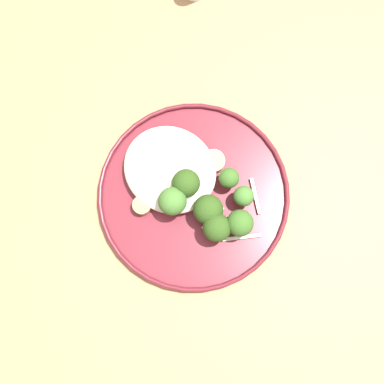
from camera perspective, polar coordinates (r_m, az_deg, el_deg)
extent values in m
plane|color=#2D2B28|center=(1.44, 1.09, -4.69)|extent=(6.00, 6.00, 0.00)
cube|color=#9E754C|center=(0.72, 2.16, 1.65)|extent=(1.40, 1.00, 0.04)
cylinder|color=maroon|center=(0.69, 0.00, -0.24)|extent=(0.29, 0.29, 0.01)
torus|color=maroon|center=(0.69, 0.00, -0.10)|extent=(0.29, 0.29, 0.01)
ellipsoid|color=beige|center=(0.68, -2.77, 2.85)|extent=(0.14, 0.13, 0.03)
cylinder|color=#E5C689|center=(0.68, -4.28, 1.05)|extent=(0.03, 0.03, 0.01)
cylinder|color=#958159|center=(0.68, -4.32, 1.16)|extent=(0.03, 0.03, 0.00)
cylinder|color=#E5C689|center=(0.68, -6.27, -1.68)|extent=(0.03, 0.03, 0.01)
cylinder|color=#958159|center=(0.67, -6.34, -1.57)|extent=(0.02, 0.02, 0.00)
cylinder|color=#E5C689|center=(0.69, -6.34, 1.84)|extent=(0.03, 0.03, 0.01)
cylinder|color=#958159|center=(0.68, -6.40, 1.96)|extent=(0.03, 0.03, 0.00)
cylinder|color=#E5C689|center=(0.70, -4.63, 6.17)|extent=(0.03, 0.03, 0.01)
cylinder|color=#958159|center=(0.69, -4.69, 6.38)|extent=(0.03, 0.03, 0.00)
cylinder|color=beige|center=(0.69, 2.69, 3.83)|extent=(0.03, 0.03, 0.01)
cylinder|color=#988766|center=(0.68, 2.72, 4.01)|extent=(0.03, 0.03, 0.00)
cylinder|color=beige|center=(0.70, -1.56, 5.86)|extent=(0.03, 0.03, 0.01)
cylinder|color=#988766|center=(0.69, -1.58, 6.03)|extent=(0.02, 0.02, 0.00)
cylinder|color=#89A356|center=(0.67, 3.01, -4.71)|extent=(0.02, 0.02, 0.02)
sphere|color=#2D4C19|center=(0.65, 3.12, -4.47)|extent=(0.04, 0.04, 0.04)
cylinder|color=#89A356|center=(0.68, 5.81, -4.14)|extent=(0.01, 0.01, 0.02)
sphere|color=#386023|center=(0.65, 6.03, -3.87)|extent=(0.04, 0.04, 0.04)
cylinder|color=#89A356|center=(0.68, 6.36, -0.72)|extent=(0.02, 0.02, 0.02)
sphere|color=#42702D|center=(0.67, 6.54, -0.42)|extent=(0.03, 0.03, 0.03)
cylinder|color=#7A994C|center=(0.68, 1.95, -2.51)|extent=(0.02, 0.02, 0.02)
sphere|color=#2D4C19|center=(0.65, 2.03, -2.19)|extent=(0.04, 0.04, 0.04)
cylinder|color=#7A994C|center=(0.68, -2.36, -1.54)|extent=(0.01, 0.01, 0.02)
sphere|color=#42702D|center=(0.65, -2.45, -1.15)|extent=(0.04, 0.04, 0.04)
cylinder|color=#7A994C|center=(0.69, 4.51, 1.40)|extent=(0.02, 0.02, 0.02)
sphere|color=#386023|center=(0.67, 4.64, 1.76)|extent=(0.03, 0.03, 0.03)
cylinder|color=#7A994C|center=(0.68, -0.71, 0.66)|extent=(0.02, 0.02, 0.02)
sphere|color=#2D4C19|center=(0.65, -0.74, 1.13)|extent=(0.04, 0.04, 0.04)
cube|color=silver|center=(0.68, 2.62, -3.26)|extent=(0.01, 0.04, 0.00)
cube|color=silver|center=(0.69, 7.92, -0.50)|extent=(0.05, 0.04, 0.00)
cube|color=silver|center=(0.68, 6.23, -5.65)|extent=(0.04, 0.05, 0.00)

